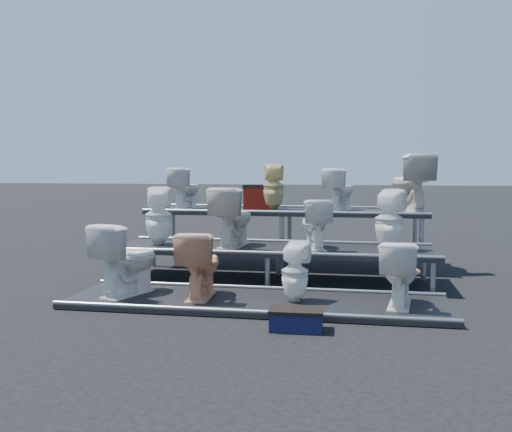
% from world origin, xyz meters
% --- Properties ---
extents(ground, '(80.00, 80.00, 0.00)m').
position_xyz_m(ground, '(0.00, 0.00, 0.00)').
color(ground, black).
rests_on(ground, ground).
extents(tier_front, '(4.20, 1.20, 0.06)m').
position_xyz_m(tier_front, '(0.00, -1.30, 0.03)').
color(tier_front, black).
rests_on(tier_front, ground).
extents(tier_mid, '(4.20, 1.20, 0.46)m').
position_xyz_m(tier_mid, '(0.00, 0.00, 0.23)').
color(tier_mid, black).
rests_on(tier_mid, ground).
extents(tier_back, '(4.20, 1.20, 0.86)m').
position_xyz_m(tier_back, '(0.00, 1.30, 0.43)').
color(tier_back, black).
rests_on(tier_back, ground).
extents(toilet_0, '(0.71, 0.92, 0.83)m').
position_xyz_m(toilet_0, '(-1.50, -1.30, 0.48)').
color(toilet_0, white).
rests_on(toilet_0, tier_front).
extents(toilet_1, '(0.45, 0.76, 0.75)m').
position_xyz_m(toilet_1, '(-0.64, -1.30, 0.44)').
color(toilet_1, '#ECAF83').
rests_on(toilet_1, tier_front).
extents(toilet_2, '(0.36, 0.36, 0.65)m').
position_xyz_m(toilet_2, '(0.43, -1.30, 0.39)').
color(toilet_2, white).
rests_on(toilet_2, tier_front).
extents(toilet_3, '(0.48, 0.73, 0.70)m').
position_xyz_m(toilet_3, '(1.54, -1.30, 0.41)').
color(toilet_3, white).
rests_on(toilet_3, tier_front).
extents(toilet_4, '(0.44, 0.45, 0.79)m').
position_xyz_m(toilet_4, '(-1.59, 0.00, 0.86)').
color(toilet_4, white).
rests_on(toilet_4, tier_mid).
extents(toilet_5, '(0.55, 0.84, 0.80)m').
position_xyz_m(toilet_5, '(-0.55, 0.00, 0.86)').
color(toilet_5, beige).
rests_on(toilet_5, tier_mid).
extents(toilet_6, '(0.52, 0.71, 0.65)m').
position_xyz_m(toilet_6, '(0.55, 0.00, 0.79)').
color(toilet_6, white).
rests_on(toilet_6, tier_mid).
extents(toilet_7, '(0.45, 0.46, 0.78)m').
position_xyz_m(toilet_7, '(1.49, 0.00, 0.85)').
color(toilet_7, white).
rests_on(toilet_7, tier_mid).
extents(toilet_8, '(0.45, 0.68, 0.65)m').
position_xyz_m(toilet_8, '(-1.61, 1.30, 1.18)').
color(toilet_8, white).
rests_on(toilet_8, tier_back).
extents(toilet_9, '(0.36, 0.37, 0.72)m').
position_xyz_m(toilet_9, '(-0.19, 1.30, 1.22)').
color(toilet_9, '#D3C281').
rests_on(toilet_9, tier_back).
extents(toilet_10, '(0.55, 0.71, 0.64)m').
position_xyz_m(toilet_10, '(0.82, 1.30, 1.18)').
color(toilet_10, white).
rests_on(toilet_10, tier_back).
extents(toilet_11, '(0.73, 0.94, 0.84)m').
position_xyz_m(toilet_11, '(1.85, 1.30, 1.28)').
color(toilet_11, beige).
rests_on(toilet_11, tier_back).
extents(red_crate, '(0.48, 0.39, 0.34)m').
position_xyz_m(red_crate, '(-0.43, 1.46, 1.03)').
color(red_crate, maroon).
rests_on(red_crate, tier_back).
extents(step_stool, '(0.49, 0.31, 0.17)m').
position_xyz_m(step_stool, '(0.55, -2.18, 0.09)').
color(step_stool, '#0F1236').
rests_on(step_stool, ground).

